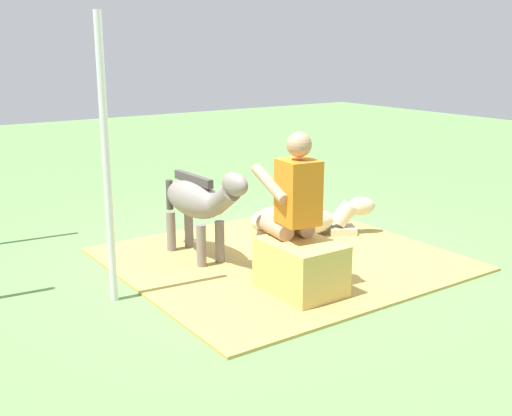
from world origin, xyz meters
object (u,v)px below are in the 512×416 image
at_px(hay_bale, 301,268).
at_px(tent_pole_left, 106,163).
at_px(pony_lying, 301,220).
at_px(pony_standing, 199,201).
at_px(person_seated, 291,204).

bearing_deg(hay_bale, tent_pole_left, 60.28).
distance_m(hay_bale, pony_lying, 1.57).
xyz_separation_m(hay_bale, pony_lying, (1.22, -0.99, -0.03)).
height_order(hay_bale, pony_standing, pony_standing).
height_order(hay_bale, tent_pole_left, tent_pole_left).
bearing_deg(pony_standing, pony_lying, -88.01).
height_order(person_seated, pony_standing, person_seated).
relative_size(pony_lying, tent_pole_left, 0.58).
xyz_separation_m(hay_bale, person_seated, (0.16, -0.01, 0.50)).
distance_m(person_seated, pony_standing, 1.06).
relative_size(pony_standing, pony_lying, 1.03).
relative_size(hay_bale, person_seated, 0.50).
bearing_deg(hay_bale, pony_standing, 13.08).
relative_size(pony_standing, tent_pole_left, 0.61).
bearing_deg(pony_standing, hay_bale, -166.92).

